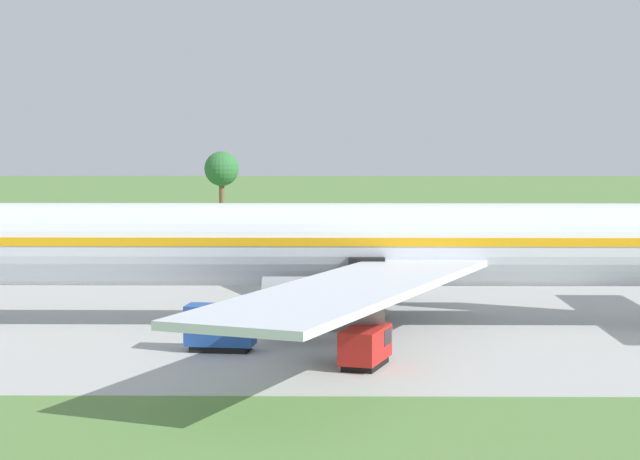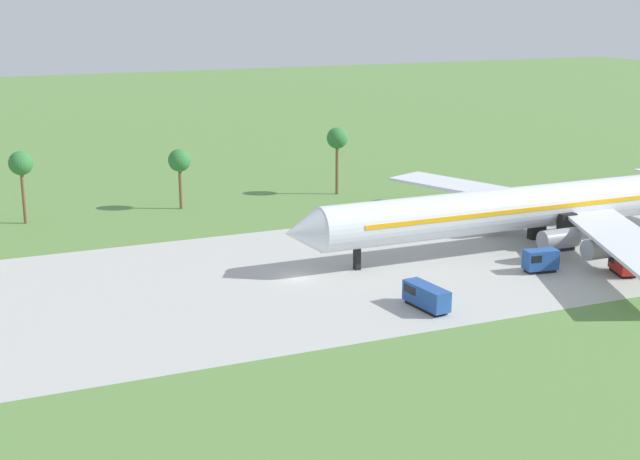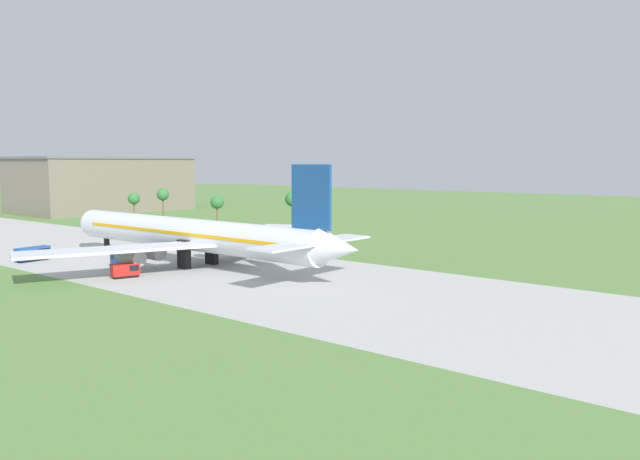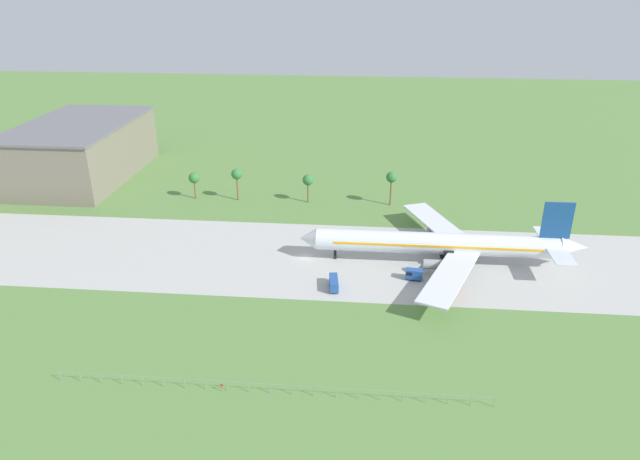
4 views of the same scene
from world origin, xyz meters
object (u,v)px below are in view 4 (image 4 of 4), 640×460
no_stopping_sign (222,387)px  terminal_building (80,150)px  baggage_tug (413,274)px  fuel_truck (334,283)px  catering_van (452,286)px  jet_airliner (442,244)px

no_stopping_sign → terminal_building: 141.26m
baggage_tug → no_stopping_sign: baggage_tug is taller
baggage_tug → fuel_truck: baggage_tug is taller
terminal_building → fuel_truck: bearing=-37.1°
terminal_building → catering_van: bearing=-30.0°
jet_airliner → no_stopping_sign: 71.60m
terminal_building → no_stopping_sign: bearing=-54.5°
catering_van → fuel_truck: bearing=-177.4°
catering_van → baggage_tug: bearing=152.3°
no_stopping_sign → baggage_tug: bearing=50.6°
fuel_truck → no_stopping_sign: fuel_truck is taller
catering_van → terminal_building: 148.15m
jet_airliner → fuel_truck: (-27.33, -15.78, -4.14)m
catering_van → terminal_building: bearing=150.0°
fuel_truck → terminal_building: 125.13m
fuel_truck → terminal_building: bearing=142.9°
jet_airliner → catering_van: bearing=-85.6°
baggage_tug → no_stopping_sign: 58.93m
jet_airliner → terminal_building: (-126.95, 59.42, 4.74)m
jet_airliner → terminal_building: 140.25m
baggage_tug → terminal_building: terminal_building is taller
fuel_truck → no_stopping_sign: bearing=-114.2°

